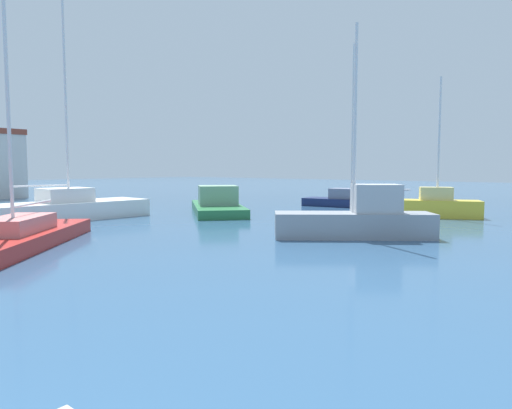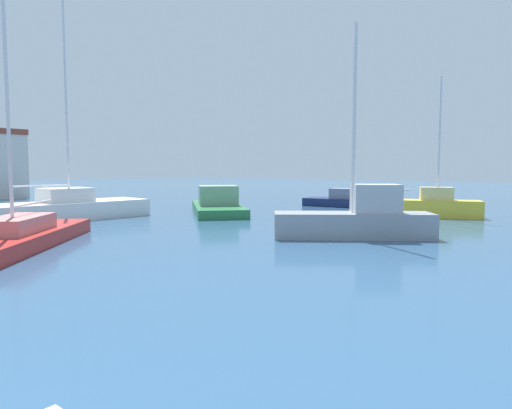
{
  "view_description": "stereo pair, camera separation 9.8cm",
  "coord_description": "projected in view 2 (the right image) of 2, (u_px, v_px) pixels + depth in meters",
  "views": [
    {
      "loc": [
        0.88,
        -3.68,
        2.76
      ],
      "look_at": [
        19.11,
        11.13,
        0.84
      ],
      "focal_mm": 31.59,
      "sensor_mm": 36.0,
      "label": 1
    },
    {
      "loc": [
        0.94,
        -3.75,
        2.76
      ],
      "look_at": [
        19.11,
        11.13,
        0.84
      ],
      "focal_mm": 31.59,
      "sensor_mm": 36.0,
      "label": 2
    }
  ],
  "objects": [
    {
      "name": "sailboat_red_inner_mooring",
      "position": [
        14.0,
        236.0,
        15.36
      ],
      "size": [
        8.18,
        7.67,
        13.12
      ],
      "color": "#B22823",
      "rests_on": "water"
    },
    {
      "name": "sailboat_navy_far_right",
      "position": [
        351.0,
        199.0,
        31.71
      ],
      "size": [
        2.9,
        7.01,
        11.32
      ],
      "color": "#19234C",
      "rests_on": "water"
    },
    {
      "name": "water",
      "position": [
        93.0,
        216.0,
        26.07
      ],
      "size": [
        160.0,
        160.0,
        0.0
      ],
      "primitive_type": "plane",
      "color": "#2D5175",
      "rests_on": "ground"
    },
    {
      "name": "sailboat_white_mid_harbor",
      "position": [
        69.0,
        208.0,
        24.12
      ],
      "size": [
        8.37,
        3.3,
        12.76
      ],
      "color": "white",
      "rests_on": "water"
    },
    {
      "name": "sailboat_yellow_distant_east",
      "position": [
        437.0,
        206.0,
        24.97
      ],
      "size": [
        3.18,
        4.7,
        7.71
      ],
      "color": "gold",
      "rests_on": "water"
    },
    {
      "name": "motorboat_green_near_pier",
      "position": [
        218.0,
        204.0,
        27.54
      ],
      "size": [
        7.41,
        8.0,
        1.69
      ],
      "color": "#28703D",
      "rests_on": "water"
    },
    {
      "name": "sailboat_grey_behind_lamppost",
      "position": [
        358.0,
        219.0,
        17.76
      ],
      "size": [
        5.02,
        5.86,
        8.29
      ],
      "color": "gray",
      "rests_on": "water"
    }
  ]
}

